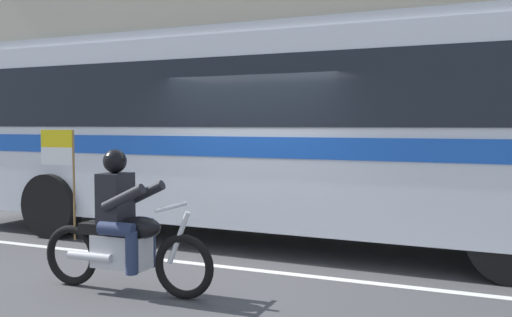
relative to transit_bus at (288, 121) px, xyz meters
The scene contains 6 objects.
ground_plane 2.23m from the transit_bus, 93.86° to the right, with size 60.00×60.00×0.00m, color #3D3D3F.
sidewalk_curb 4.31m from the transit_bus, 91.18° to the left, with size 28.00×3.80×0.15m, color gray.
lane_center_stripe 2.60m from the transit_bus, 92.57° to the right, with size 26.60×0.14×0.01m, color silver.
transit_bus is the anchor object (origin of this frame).
motorcycle_with_rider 3.52m from the transit_bus, 102.00° to the right, with size 2.20×0.64×1.78m.
fire_hydrant 4.04m from the transit_bus, 40.77° to the left, with size 0.22×0.30×0.75m.
Camera 1 is at (3.31, -7.25, 1.84)m, focal length 41.17 mm.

